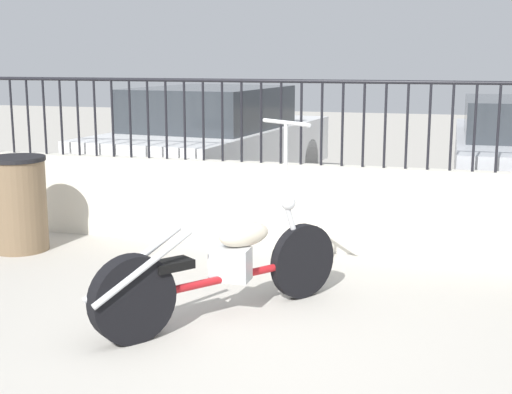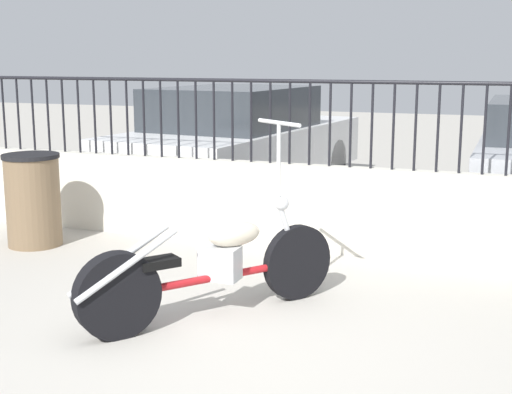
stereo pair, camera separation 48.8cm
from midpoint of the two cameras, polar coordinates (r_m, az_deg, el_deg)
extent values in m
plane|color=#ADA89E|center=(4.69, -2.57, -12.09)|extent=(40.00, 40.00, 0.00)
cube|color=beige|center=(6.86, 3.95, -0.94)|extent=(9.11, 0.18, 0.83)
cylinder|color=black|center=(8.18, -20.59, 6.15)|extent=(0.02, 0.02, 0.81)
cylinder|color=black|center=(8.06, -19.45, 6.17)|extent=(0.02, 0.02, 0.81)
cylinder|color=black|center=(7.95, -18.28, 6.18)|extent=(0.02, 0.02, 0.81)
cylinder|color=black|center=(7.84, -17.07, 6.19)|extent=(0.02, 0.02, 0.81)
cylinder|color=black|center=(7.74, -15.83, 6.20)|extent=(0.02, 0.02, 0.81)
cylinder|color=black|center=(7.63, -14.56, 6.20)|extent=(0.02, 0.02, 0.81)
cylinder|color=black|center=(7.54, -13.25, 6.20)|extent=(0.02, 0.02, 0.81)
cylinder|color=black|center=(7.44, -11.91, 6.20)|extent=(0.02, 0.02, 0.81)
cylinder|color=black|center=(7.35, -10.54, 6.19)|extent=(0.02, 0.02, 0.81)
cylinder|color=black|center=(7.27, -9.13, 6.18)|extent=(0.02, 0.02, 0.81)
cylinder|color=black|center=(7.19, -7.69, 6.17)|extent=(0.02, 0.02, 0.81)
cylinder|color=black|center=(7.11, -6.22, 6.15)|extent=(0.02, 0.02, 0.81)
cylinder|color=black|center=(7.04, -4.71, 6.13)|extent=(0.02, 0.02, 0.81)
cylinder|color=black|center=(6.97, -3.18, 6.10)|extent=(0.02, 0.02, 0.81)
cylinder|color=black|center=(6.91, -1.62, 6.07)|extent=(0.02, 0.02, 0.81)
cylinder|color=black|center=(6.85, -0.03, 6.03)|extent=(0.02, 0.02, 0.81)
cylinder|color=black|center=(6.80, 1.58, 5.99)|extent=(0.02, 0.02, 0.81)
cylinder|color=black|center=(6.76, 3.22, 5.94)|extent=(0.02, 0.02, 0.81)
cylinder|color=black|center=(6.72, 4.87, 5.89)|extent=(0.02, 0.02, 0.81)
cylinder|color=black|center=(6.68, 6.55, 5.83)|extent=(0.02, 0.02, 0.81)
cylinder|color=black|center=(6.65, 8.24, 5.76)|extent=(0.02, 0.02, 0.81)
cylinder|color=black|center=(6.63, 9.94, 5.69)|extent=(0.02, 0.02, 0.81)
cylinder|color=black|center=(6.61, 11.66, 5.61)|extent=(0.02, 0.02, 0.81)
cylinder|color=black|center=(6.60, 13.38, 5.53)|extent=(0.02, 0.02, 0.81)
cylinder|color=black|center=(6.59, 15.10, 5.45)|extent=(0.02, 0.02, 0.81)
cylinder|color=black|center=(6.59, 16.83, 5.36)|extent=(0.02, 0.02, 0.81)
cylinder|color=black|center=(6.71, 4.09, 9.20)|extent=(9.11, 0.04, 0.04)
cylinder|color=black|center=(5.54, 1.24, -5.18)|extent=(0.41, 0.51, 0.58)
cylinder|color=black|center=(4.81, -12.76, -8.02)|extent=(0.46, 0.55, 0.59)
cylinder|color=#AD191E|center=(5.14, -5.25, -6.55)|extent=(0.86, 1.11, 0.06)
cube|color=silver|center=(5.13, -4.79, -5.39)|extent=(0.28, 0.18, 0.24)
ellipsoid|color=beige|center=(5.14, -3.70, -3.03)|extent=(0.41, 0.45, 0.18)
cube|color=black|center=(4.88, -9.63, -5.41)|extent=(0.30, 0.32, 0.06)
cylinder|color=silver|center=(5.42, 0.50, -2.81)|extent=(0.17, 0.20, 0.51)
sphere|color=silver|center=(5.34, 0.00, -0.50)|extent=(0.11, 0.11, 0.11)
cylinder|color=silver|center=(5.26, -0.26, 2.79)|extent=(0.03, 0.03, 0.59)
cylinder|color=silver|center=(5.23, -0.27, 5.97)|extent=(0.43, 0.34, 0.03)
cylinder|color=silver|center=(4.71, -11.96, -5.62)|extent=(0.48, 0.61, 0.42)
cylinder|color=silver|center=(4.83, -12.68, -5.22)|extent=(0.48, 0.61, 0.42)
cylinder|color=brown|center=(7.31, -20.29, -0.69)|extent=(0.53, 0.53, 0.88)
cylinder|color=black|center=(7.23, -20.53, 2.87)|extent=(0.55, 0.55, 0.04)
cylinder|color=black|center=(11.47, -5.28, 3.44)|extent=(0.18, 0.65, 0.64)
cylinder|color=black|center=(10.79, 2.91, 2.98)|extent=(0.18, 0.65, 0.64)
cylinder|color=black|center=(9.12, -13.33, 1.20)|extent=(0.18, 0.65, 0.64)
cylinder|color=black|center=(8.25, -3.49, 0.45)|extent=(0.18, 0.65, 0.64)
cube|color=silver|center=(9.82, -4.55, 3.67)|extent=(2.32, 4.65, 0.67)
cube|color=#2D3338|center=(9.56, -5.22, 7.11)|extent=(1.88, 2.32, 0.54)
cylinder|color=black|center=(10.68, 14.64, 2.56)|extent=(0.11, 0.64, 0.64)
cylinder|color=black|center=(8.00, 14.27, -0.23)|extent=(0.11, 0.64, 0.64)
camera|label=1|loc=(0.24, -92.35, -0.46)|focal=50.00mm
camera|label=2|loc=(0.24, 87.65, 0.46)|focal=50.00mm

